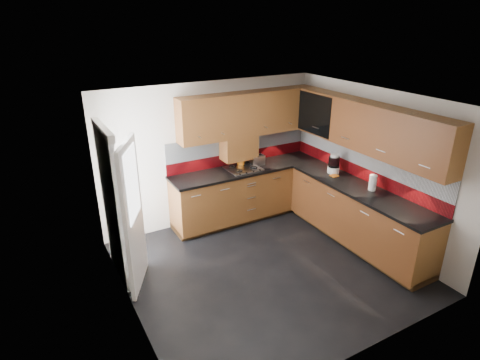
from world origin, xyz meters
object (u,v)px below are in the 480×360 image
toaster (257,160)px  food_processor (334,164)px  gas_hob (243,168)px  utensil_pot (241,160)px

toaster → food_processor: food_processor is taller
toaster → gas_hob: bearing=-167.0°
toaster → food_processor: size_ratio=0.77×
utensil_pot → food_processor: (1.16, -1.05, 0.05)m
gas_hob → utensil_pot: bearing=74.2°
food_processor → gas_hob: bearing=144.5°
gas_hob → utensil_pot: utensil_pot is taller
utensil_pot → toaster: 0.29m
utensil_pot → food_processor: size_ratio=1.39×
utensil_pot → toaster: (0.26, -0.11, -0.01)m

